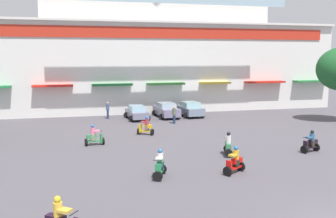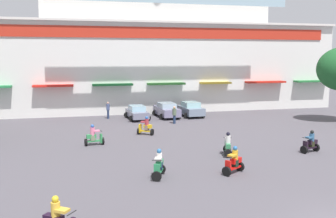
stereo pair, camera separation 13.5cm
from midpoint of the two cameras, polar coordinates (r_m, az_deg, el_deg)
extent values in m
plane|color=#514C54|center=(27.03, 8.04, -5.80)|extent=(128.00, 128.00, 0.00)
cube|color=silver|center=(48.67, -2.19, 6.19)|extent=(41.97, 12.59, 9.88)
cube|color=red|center=(42.52, -0.43, 11.19)|extent=(38.61, 0.12, 1.17)
cube|color=silver|center=(42.57, -0.42, 12.77)|extent=(41.97, 0.70, 0.24)
cube|color=red|center=(40.94, -16.50, 3.31)|extent=(4.01, 1.10, 0.20)
cube|color=#1E6830|center=(41.11, -8.07, 3.58)|extent=(4.21, 1.10, 0.20)
cube|color=#31752E|center=(42.10, -0.17, 3.75)|extent=(4.11, 1.10, 0.20)
cube|color=gold|center=(43.81, 7.13, 3.85)|extent=(3.46, 1.10, 0.20)
cube|color=red|center=(46.37, 14.27, 3.89)|extent=(4.77, 1.10, 0.20)
cube|color=#257037|center=(49.60, 20.61, 3.87)|extent=(4.46, 1.10, 0.20)
cube|color=slate|center=(38.93, -4.50, -0.69)|extent=(1.83, 4.09, 0.63)
cube|color=#98C2D3|center=(38.85, -4.51, 0.15)|extent=(1.49, 2.08, 0.51)
cylinder|color=black|center=(40.01, -6.01, -0.89)|extent=(0.61, 0.20, 0.60)
cylinder|color=black|center=(40.34, -3.76, -0.79)|extent=(0.61, 0.20, 0.60)
cylinder|color=black|center=(37.60, -5.28, -1.44)|extent=(0.61, 0.20, 0.60)
cylinder|color=black|center=(37.96, -2.90, -1.32)|extent=(0.61, 0.20, 0.60)
cube|color=slate|center=(40.19, -0.11, -0.29)|extent=(2.01, 4.53, 0.78)
cube|color=#9FB6C2|center=(40.10, -0.11, 0.59)|extent=(1.65, 2.30, 0.46)
cylinder|color=black|center=(41.31, -1.85, -0.57)|extent=(0.61, 0.20, 0.60)
cylinder|color=black|center=(41.80, 0.51, -0.47)|extent=(0.61, 0.20, 0.60)
cylinder|color=black|center=(38.68, -0.79, -1.14)|extent=(0.61, 0.20, 0.60)
cylinder|color=black|center=(39.21, 1.72, -1.02)|extent=(0.61, 0.20, 0.60)
cube|color=slate|center=(40.75, 3.46, -0.20)|extent=(2.04, 3.97, 0.76)
cube|color=#96C2C3|center=(40.66, 3.47, 0.69)|extent=(1.67, 2.02, 0.53)
cylinder|color=black|center=(41.60, 1.71, -0.51)|extent=(0.61, 0.20, 0.60)
cylinder|color=black|center=(42.22, 4.01, -0.40)|extent=(0.61, 0.20, 0.60)
cylinder|color=black|center=(39.38, 2.85, -0.99)|extent=(0.61, 0.20, 0.60)
cylinder|color=black|center=(40.03, 5.27, -0.87)|extent=(0.61, 0.20, 0.60)
cylinder|color=black|center=(26.90, 19.56, -5.69)|extent=(0.29, 0.54, 0.52)
cylinder|color=black|center=(27.83, 21.13, -5.32)|extent=(0.29, 0.54, 0.52)
cube|color=black|center=(27.35, 20.37, -5.38)|extent=(1.10, 0.59, 0.10)
cube|color=black|center=(27.44, 20.69, -4.57)|extent=(0.74, 0.49, 0.28)
cube|color=black|center=(26.94, 19.75, -5.18)|extent=(0.23, 0.35, 0.67)
cylinder|color=black|center=(26.81, 19.77, -4.06)|extent=(0.19, 0.51, 0.04)
cube|color=#282919|center=(27.39, 20.55, -4.84)|extent=(0.36, 0.39, 0.36)
cylinder|color=#315B7E|center=(27.30, 20.59, -3.95)|extent=(0.40, 0.40, 0.51)
sphere|color=black|center=(27.23, 20.63, -3.20)|extent=(0.25, 0.25, 0.25)
cube|color=#315B7E|center=(27.09, 20.25, -3.97)|extent=(0.52, 0.46, 0.10)
cylinder|color=black|center=(28.28, -9.47, -4.68)|extent=(0.21, 0.53, 0.52)
cylinder|color=black|center=(28.06, -11.89, -4.85)|extent=(0.21, 0.53, 0.52)
cube|color=#2E884A|center=(28.15, -10.68, -4.65)|extent=(1.09, 0.42, 0.10)
cube|color=#2E884A|center=(28.04, -11.13, -3.99)|extent=(0.71, 0.39, 0.28)
cube|color=#2E884A|center=(28.21, -9.72, -4.28)|extent=(0.18, 0.34, 0.65)
cylinder|color=black|center=(28.11, -9.69, -3.22)|extent=(0.11, 0.52, 0.04)
cube|color=#6B7759|center=(28.08, -10.93, -4.22)|extent=(0.32, 0.36, 0.36)
cylinder|color=pink|center=(27.99, -10.95, -3.29)|extent=(0.36, 0.36, 0.57)
sphere|color=#2F5BA9|center=(27.92, -10.98, -2.49)|extent=(0.25, 0.25, 0.25)
cube|color=pink|center=(28.03, -10.42, -3.20)|extent=(0.48, 0.40, 0.10)
cylinder|color=black|center=(25.92, 8.85, -5.82)|extent=(0.54, 0.30, 0.52)
cylinder|color=black|center=(24.63, 9.04, -6.55)|extent=(0.54, 0.30, 0.52)
cube|color=#317F4F|center=(25.26, 8.95, -6.04)|extent=(0.65, 1.20, 0.10)
cube|color=#317F4F|center=(24.94, 9.00, -5.34)|extent=(0.53, 0.81, 0.28)
cube|color=#317F4F|center=(25.74, 8.88, -5.39)|extent=(0.35, 0.24, 0.68)
cylinder|color=black|center=(25.65, 8.90, -4.19)|extent=(0.50, 0.20, 0.04)
cube|color=slate|center=(25.07, 8.98, -5.55)|extent=(0.39, 0.37, 0.36)
cylinder|color=silver|center=(24.97, 9.00, -4.52)|extent=(0.41, 0.41, 0.56)
sphere|color=black|center=(24.89, 9.02, -3.65)|extent=(0.25, 0.25, 0.25)
cube|color=silver|center=(25.25, 8.96, -4.32)|extent=(0.47, 0.53, 0.10)
cylinder|color=black|center=(31.57, -4.20, -3.28)|extent=(0.41, 0.51, 0.52)
cylinder|color=black|center=(31.12, -2.23, -3.43)|extent=(0.41, 0.51, 0.52)
cube|color=gold|center=(31.33, -3.22, -3.25)|extent=(1.01, 0.80, 0.10)
cube|color=gold|center=(31.18, -2.88, -2.57)|extent=(0.71, 0.61, 0.28)
cube|color=gold|center=(31.48, -4.01, -2.87)|extent=(0.29, 0.34, 0.69)
cylinder|color=black|center=(31.39, -4.06, -1.88)|extent=(0.32, 0.45, 0.04)
cube|color=#7E6557|center=(31.24, -3.03, -2.78)|extent=(0.41, 0.42, 0.36)
cylinder|color=#A4313C|center=(31.16, -3.04, -1.98)|extent=(0.44, 0.44, 0.52)
sphere|color=#2858A4|center=(31.10, -3.04, -1.31)|extent=(0.25, 0.25, 0.25)
cube|color=#A4313C|center=(31.25, -3.47, -1.91)|extent=(0.55, 0.53, 0.10)
cylinder|color=black|center=(14.09, -13.76, -14.68)|extent=(0.34, 0.44, 0.04)
cylinder|color=gold|center=(14.47, -15.99, -14.12)|extent=(0.45, 0.45, 0.57)
sphere|color=gold|center=(14.33, -16.05, -12.65)|extent=(0.25, 0.25, 0.25)
cube|color=gold|center=(14.30, -15.07, -14.24)|extent=(0.56, 0.53, 0.10)
cylinder|color=black|center=(20.99, 8.83, -9.09)|extent=(0.40, 0.52, 0.52)
cylinder|color=black|center=(22.01, 10.73, -8.34)|extent=(0.40, 0.52, 0.52)
cube|color=red|center=(21.48, 9.81, -8.55)|extent=(1.09, 0.84, 0.10)
cube|color=red|center=(21.56, 10.17, -7.48)|extent=(0.76, 0.64, 0.28)
cube|color=red|center=(21.03, 9.04, -8.42)|extent=(0.29, 0.35, 0.67)
cylinder|color=black|center=(20.86, 9.03, -7.01)|extent=(0.31, 0.46, 0.04)
cube|color=black|center=(21.51, 10.01, -7.84)|extent=(0.41, 0.42, 0.36)
cylinder|color=gold|center=(21.40, 10.04, -6.70)|extent=(0.44, 0.44, 0.53)
sphere|color=#2863A2|center=(21.31, 10.07, -5.72)|extent=(0.25, 0.25, 0.25)
cube|color=gold|center=(21.17, 9.62, -6.77)|extent=(0.55, 0.52, 0.10)
cylinder|color=black|center=(19.93, -1.51, -9.93)|extent=(0.53, 0.34, 0.52)
cylinder|color=black|center=(21.13, -0.86, -8.89)|extent=(0.53, 0.34, 0.52)
cube|color=#27834E|center=(20.51, -1.18, -9.23)|extent=(0.70, 1.14, 0.10)
cube|color=#27834E|center=(20.61, -1.06, -7.94)|extent=(0.56, 0.78, 0.28)
cube|color=#27834E|center=(19.97, -1.44, -9.11)|extent=(0.35, 0.25, 0.72)
cylinder|color=black|center=(19.79, -1.46, -7.58)|extent=(0.49, 0.24, 0.04)
cube|color=#1A234A|center=(20.54, -1.11, -8.33)|extent=(0.40, 0.38, 0.36)
cylinder|color=silver|center=(20.43, -1.12, -7.18)|extent=(0.42, 0.42, 0.49)
sphere|color=#2E679D|center=(20.34, -1.12, -6.21)|extent=(0.25, 0.25, 0.25)
cube|color=silver|center=(20.16, -1.26, -7.32)|extent=(0.49, 0.54, 0.10)
cylinder|color=#1F2F4D|center=(36.42, 1.06, -1.54)|extent=(0.32, 0.32, 0.81)
cylinder|color=#586750|center=(36.31, 1.06, -0.43)|extent=(0.52, 0.52, 0.62)
sphere|color=tan|center=(36.25, 1.06, 0.24)|extent=(0.22, 0.22, 0.22)
cylinder|color=navy|center=(39.74, -8.74, -0.78)|extent=(0.30, 0.30, 0.89)
cylinder|color=#43517B|center=(39.63, -8.76, 0.29)|extent=(0.48, 0.48, 0.61)
sphere|color=tan|center=(39.58, -8.77, 0.89)|extent=(0.22, 0.22, 0.22)
camera|label=1|loc=(0.07, -89.88, 0.02)|focal=41.29mm
camera|label=2|loc=(0.07, 90.12, -0.02)|focal=41.29mm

